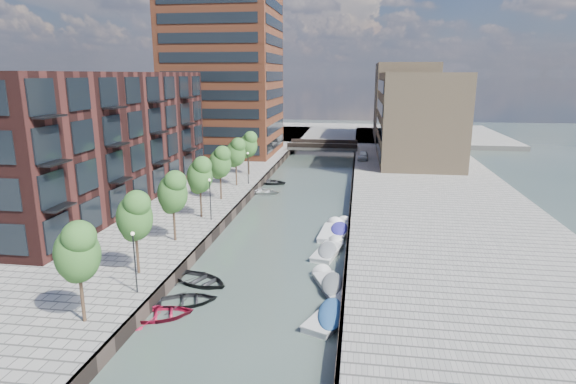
% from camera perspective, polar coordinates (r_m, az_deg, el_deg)
% --- Properties ---
extents(water, '(300.00, 300.00, 0.00)m').
position_cam_1_polar(water, '(61.25, 1.87, -0.16)').
color(water, '#38473F').
rests_on(water, ground).
extents(quay_left, '(60.00, 140.00, 1.00)m').
position_cam_1_polar(quay_left, '(74.28, -26.91, 1.22)').
color(quay_left, gray).
rests_on(quay_left, ground).
extents(quay_right, '(20.00, 140.00, 1.00)m').
position_cam_1_polar(quay_right, '(61.46, 16.86, -0.23)').
color(quay_right, gray).
rests_on(quay_right, ground).
extents(quay_wall_left, '(0.25, 140.00, 1.00)m').
position_cam_1_polar(quay_wall_left, '(62.10, -3.72, 0.49)').
color(quay_wall_left, '#332823').
rests_on(quay_wall_left, ground).
extents(quay_wall_right, '(0.25, 140.00, 1.00)m').
position_cam_1_polar(quay_wall_right, '(60.76, 7.60, 0.10)').
color(quay_wall_right, '#332823').
rests_on(quay_wall_right, ground).
extents(far_closure, '(80.00, 40.00, 1.00)m').
position_cam_1_polar(far_closure, '(120.09, 5.19, 6.94)').
color(far_closure, gray).
rests_on(far_closure, ground).
extents(apartment_block, '(8.00, 38.00, 14.00)m').
position_cam_1_polar(apartment_block, '(56.27, -20.12, 6.05)').
color(apartment_block, black).
rests_on(apartment_block, quay_left).
extents(tower, '(18.00, 18.00, 30.00)m').
position_cam_1_polar(tower, '(87.34, -7.58, 14.50)').
color(tower, brown).
rests_on(tower, quay_left).
extents(tan_block_near, '(12.00, 25.00, 14.00)m').
position_cam_1_polar(tan_block_near, '(81.86, 15.07, 8.60)').
color(tan_block_near, '#937A5A').
rests_on(tan_block_near, quay_right).
extents(tan_block_far, '(12.00, 20.00, 16.00)m').
position_cam_1_polar(tan_block_far, '(107.61, 13.58, 10.36)').
color(tan_block_far, '#937A5A').
rests_on(tan_block_far, quay_right).
extents(bridge, '(13.00, 6.00, 1.30)m').
position_cam_1_polar(bridge, '(92.28, 4.18, 5.44)').
color(bridge, gray).
rests_on(bridge, ground).
extents(tree_0, '(2.50, 2.50, 5.95)m').
position_cam_1_polar(tree_0, '(29.21, -23.73, -6.35)').
color(tree_0, '#382619').
rests_on(tree_0, quay_left).
extents(tree_1, '(2.50, 2.50, 5.95)m').
position_cam_1_polar(tree_1, '(35.00, -17.75, -2.58)').
color(tree_1, '#382619').
rests_on(tree_1, quay_left).
extents(tree_2, '(2.50, 2.50, 5.95)m').
position_cam_1_polar(tree_2, '(41.17, -13.53, 0.11)').
color(tree_2, '#382619').
rests_on(tree_2, quay_left).
extents(tree_3, '(2.50, 2.50, 5.95)m').
position_cam_1_polar(tree_3, '(47.56, -10.43, 2.09)').
color(tree_3, '#382619').
rests_on(tree_3, quay_left).
extents(tree_4, '(2.50, 2.50, 5.95)m').
position_cam_1_polar(tree_4, '(54.11, -8.07, 3.59)').
color(tree_4, '#382619').
rests_on(tree_4, quay_left).
extents(tree_5, '(2.50, 2.50, 5.95)m').
position_cam_1_polar(tree_5, '(60.76, -6.21, 4.76)').
color(tree_5, '#382619').
rests_on(tree_5, quay_left).
extents(tree_6, '(2.50, 2.50, 5.95)m').
position_cam_1_polar(tree_6, '(67.48, -4.72, 5.70)').
color(tree_6, '#382619').
rests_on(tree_6, quay_left).
extents(lamp_0, '(0.24, 0.24, 4.12)m').
position_cam_1_polar(lamp_0, '(32.45, -17.74, -7.21)').
color(lamp_0, black).
rests_on(lamp_0, quay_left).
extents(lamp_1, '(0.24, 0.24, 4.12)m').
position_cam_1_polar(lamp_1, '(46.63, -9.21, -0.36)').
color(lamp_1, black).
rests_on(lamp_1, quay_left).
extents(lamp_2, '(0.24, 0.24, 4.12)m').
position_cam_1_polar(lamp_2, '(61.71, -4.77, 3.25)').
color(lamp_2, black).
rests_on(lamp_2, quay_left).
extents(sloop_0, '(4.92, 4.21, 0.86)m').
position_cam_1_polar(sloop_0, '(33.40, -11.94, -12.79)').
color(sloop_0, black).
rests_on(sloop_0, ground).
extents(sloop_1, '(5.52, 4.85, 0.95)m').
position_cam_1_polar(sloop_1, '(36.14, -10.34, -10.58)').
color(sloop_1, black).
rests_on(sloop_1, ground).
extents(sloop_2, '(5.00, 4.33, 0.87)m').
position_cam_1_polar(sloop_2, '(32.07, -14.91, -14.16)').
color(sloop_2, maroon).
rests_on(sloop_2, ground).
extents(sloop_3, '(5.52, 4.34, 1.04)m').
position_cam_1_polar(sloop_3, '(61.20, -3.26, -0.19)').
color(sloop_3, beige).
rests_on(sloop_3, ground).
extents(sloop_4, '(5.10, 3.98, 0.96)m').
position_cam_1_polar(sloop_4, '(66.60, -2.15, 0.98)').
color(sloop_4, '#242326').
rests_on(sloop_4, ground).
extents(motorboat_0, '(3.58, 5.38, 1.70)m').
position_cam_1_polar(motorboat_0, '(31.16, 5.52, -14.17)').
color(motorboat_0, beige).
rests_on(motorboat_0, ground).
extents(motorboat_1, '(3.22, 4.98, 1.57)m').
position_cam_1_polar(motorboat_1, '(35.14, 5.01, -10.79)').
color(motorboat_1, '#B0AFAE').
rests_on(motorboat_1, ground).
extents(motorboat_2, '(2.32, 5.55, 1.80)m').
position_cam_1_polar(motorboat_2, '(46.27, 5.25, -4.74)').
color(motorboat_2, silver).
rests_on(motorboat_2, ground).
extents(motorboat_3, '(2.50, 5.28, 1.69)m').
position_cam_1_polar(motorboat_3, '(46.78, 6.21, -4.43)').
color(motorboat_3, white).
rests_on(motorboat_3, ground).
extents(motorboat_4, '(2.69, 5.11, 1.62)m').
position_cam_1_polar(motorboat_4, '(41.28, 4.86, -6.94)').
color(motorboat_4, silver).
rests_on(motorboat_4, ground).
extents(car, '(1.83, 4.22, 1.42)m').
position_cam_1_polar(car, '(80.58, 8.89, 4.31)').
color(car, silver).
rests_on(car, quay_right).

